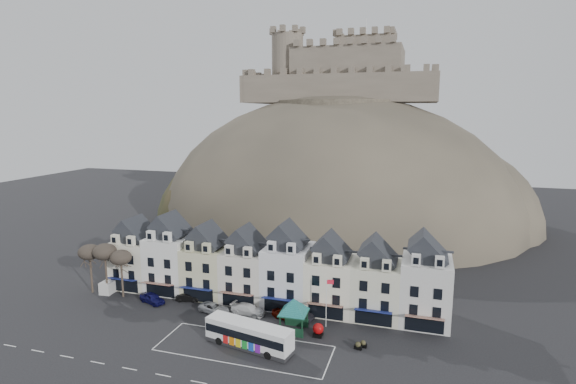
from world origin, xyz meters
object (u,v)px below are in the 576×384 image
object	(u,v)px
white_van	(111,285)
car_white	(248,309)
bus	(249,334)
car_silver	(214,308)
car_navy	(152,298)
bus_shelter	(294,306)
red_buoy	(318,330)
car_charcoal	(299,314)
flagpole	(327,299)
car_maroon	(285,314)
car_black	(188,297)

from	to	relation	value
white_van	car_white	distance (m)	25.30
bus	car_silver	size ratio (longest dim) A/B	2.49
car_navy	bus	bearing A→B (deg)	-92.57
bus_shelter	red_buoy	xyz separation A→B (m)	(3.49, -0.37, -2.74)
car_silver	car_charcoal	bearing A→B (deg)	-67.71
car_silver	car_white	world-z (taller)	car_white
flagpole	white_van	xyz separation A→B (m)	(-37.22, 1.98, -3.08)
car_white	car_silver	bearing A→B (deg)	107.22
red_buoy	bus	bearing A→B (deg)	-145.17
car_navy	car_charcoal	size ratio (longest dim) A/B	1.01
red_buoy	car_navy	distance (m)	27.47
car_navy	car_maroon	distance (m)	21.66
car_navy	car_silver	size ratio (longest dim) A/B	0.96
car_silver	car_navy	bearing A→B (deg)	103.69
car_navy	car_white	xyz separation A→B (m)	(15.86, 0.70, -0.03)
red_buoy	flagpole	size ratio (longest dim) A/B	0.26
car_black	car_maroon	xyz separation A→B (m)	(16.66, -1.46, 0.11)
red_buoy	white_van	xyz separation A→B (m)	(-36.72, 4.97, 0.05)
red_buoy	car_navy	world-z (taller)	red_buoy
flagpole	car_charcoal	xyz separation A→B (m)	(-4.37, 1.11, -3.31)
car_navy	car_maroon	xyz separation A→B (m)	(21.65, 0.78, -0.07)
car_charcoal	car_black	bearing A→B (deg)	102.73
red_buoy	car_black	distance (m)	22.90
car_black	car_silver	bearing A→B (deg)	-125.80
car_black	car_charcoal	xyz separation A→B (m)	(18.48, -0.88, 0.15)
bus_shelter	car_silver	distance (m)	13.55
flagpole	car_charcoal	bearing A→B (deg)	165.80
bus_shelter	car_silver	xyz separation A→B (m)	(-13.04, 2.11, -2.99)
bus_shelter	red_buoy	size ratio (longest dim) A/B	4.08
red_buoy	flagpole	world-z (taller)	flagpole
bus	white_van	size ratio (longest dim) A/B	2.70
flagpole	red_buoy	bearing A→B (deg)	-99.44
car_silver	flagpole	bearing A→B (deg)	-73.26
white_van	car_silver	bearing A→B (deg)	-12.08
car_black	car_white	size ratio (longest dim) A/B	0.70
bus_shelter	car_maroon	size ratio (longest dim) A/B	1.76
red_buoy	flagpole	distance (m)	4.36
red_buoy	car_black	bearing A→B (deg)	167.45
car_silver	red_buoy	bearing A→B (deg)	-83.51
car_black	car_white	distance (m)	10.99
car_black	flagpole	bearing A→B (deg)	-107.60
car_silver	car_maroon	world-z (taller)	car_maroon
car_black	car_maroon	size ratio (longest dim) A/B	0.87
car_white	car_charcoal	bearing A→B (deg)	-78.52
red_buoy	white_van	size ratio (longest dim) A/B	0.41
flagpole	car_silver	distance (m)	17.37
car_charcoal	car_white	bearing A→B (deg)	110.38
white_van	flagpole	bearing A→B (deg)	-8.10
car_navy	car_black	world-z (taller)	car_navy
car_charcoal	white_van	bearing A→B (deg)	103.92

